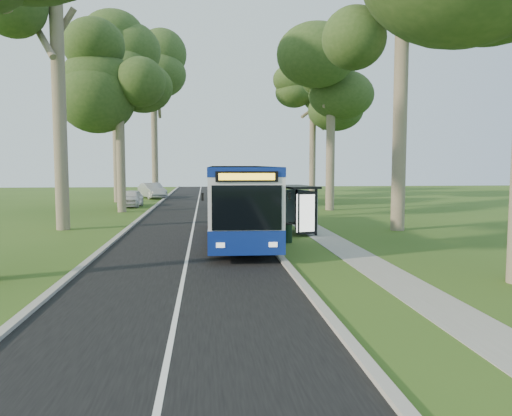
# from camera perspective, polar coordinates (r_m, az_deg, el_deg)

# --- Properties ---
(ground) EXTENTS (120.00, 120.00, 0.00)m
(ground) POSITION_cam_1_polar(r_m,az_deg,el_deg) (20.30, 2.19, -5.03)
(ground) COLOR #304F18
(ground) RESTS_ON ground
(road) EXTENTS (7.00, 100.00, 0.02)m
(road) POSITION_cam_1_polar(r_m,az_deg,el_deg) (30.01, -7.11, -1.78)
(road) COLOR black
(road) RESTS_ON ground
(kerb_east) EXTENTS (0.25, 100.00, 0.12)m
(kerb_east) POSITION_cam_1_polar(r_m,az_deg,el_deg) (30.12, -0.44, -1.62)
(kerb_east) COLOR #9E9B93
(kerb_east) RESTS_ON ground
(kerb_west) EXTENTS (0.25, 100.00, 0.12)m
(kerb_west) POSITION_cam_1_polar(r_m,az_deg,el_deg) (30.29, -13.75, -1.73)
(kerb_west) COLOR #9E9B93
(kerb_west) RESTS_ON ground
(centre_line) EXTENTS (0.12, 100.00, 0.00)m
(centre_line) POSITION_cam_1_polar(r_m,az_deg,el_deg) (30.01, -7.11, -1.76)
(centre_line) COLOR white
(centre_line) RESTS_ON road
(footpath) EXTENTS (1.50, 100.00, 0.02)m
(footpath) POSITION_cam_1_polar(r_m,az_deg,el_deg) (30.55, 5.17, -1.64)
(footpath) COLOR gray
(footpath) RESTS_ON ground
(bus) EXTENTS (3.06, 13.04, 3.44)m
(bus) POSITION_cam_1_polar(r_m,az_deg,el_deg) (23.62, -1.92, 0.75)
(bus) COLOR white
(bus) RESTS_ON ground
(bus_stop_sign) EXTENTS (0.14, 0.34, 2.46)m
(bus_stop_sign) POSITION_cam_1_polar(r_m,az_deg,el_deg) (19.81, 3.20, -0.79)
(bus_stop_sign) COLOR gray
(bus_stop_sign) RESTS_ON ground
(bus_shelter) EXTENTS (2.18, 3.13, 2.45)m
(bus_shelter) POSITION_cam_1_polar(r_m,az_deg,el_deg) (25.26, 5.01, 0.87)
(bus_shelter) COLOR black
(bus_shelter) RESTS_ON ground
(litter_bin) EXTENTS (0.50, 0.50, 0.88)m
(litter_bin) POSITION_cam_1_polar(r_m,az_deg,el_deg) (22.65, 3.57, -2.85)
(litter_bin) COLOR black
(litter_bin) RESTS_ON ground
(car_white) EXTENTS (1.78, 4.25, 1.43)m
(car_white) POSITION_cam_1_polar(r_m,az_deg,el_deg) (43.05, -14.12, 1.10)
(car_white) COLOR silver
(car_white) RESTS_ON ground
(car_silver) EXTENTS (3.54, 5.17, 1.61)m
(car_silver) POSITION_cam_1_polar(r_m,az_deg,el_deg) (53.23, -11.79, 1.96)
(car_silver) COLOR #A7A9AF
(car_silver) RESTS_ON ground
(tree_west_c) EXTENTS (5.20, 5.20, 13.32)m
(tree_west_c) POSITION_cam_1_polar(r_m,az_deg,el_deg) (38.82, -15.40, 14.23)
(tree_west_c) COLOR #7A6B56
(tree_west_c) RESTS_ON ground
(tree_west_d) EXTENTS (5.20, 5.20, 16.20)m
(tree_west_d) POSITION_cam_1_polar(r_m,az_deg,el_deg) (49.23, -15.83, 14.70)
(tree_west_d) COLOR #7A6B56
(tree_west_d) RESTS_ON ground
(tree_west_e) EXTENTS (5.20, 5.20, 16.94)m
(tree_west_e) POSITION_cam_1_polar(r_m,az_deg,el_deg) (58.77, -11.63, 13.70)
(tree_west_e) COLOR #7A6B56
(tree_west_e) RESTS_ON ground
(tree_east_c) EXTENTS (5.20, 5.20, 14.91)m
(tree_east_c) POSITION_cam_1_polar(r_m,az_deg,el_deg) (39.71, 8.62, 15.86)
(tree_east_c) COLOR #7A6B56
(tree_east_c) RESTS_ON ground
(tree_east_d) EXTENTS (5.20, 5.20, 13.34)m
(tree_east_d) POSITION_cam_1_polar(r_m,az_deg,el_deg) (51.34, 6.54, 12.09)
(tree_east_d) COLOR #7A6B56
(tree_east_d) RESTS_ON ground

